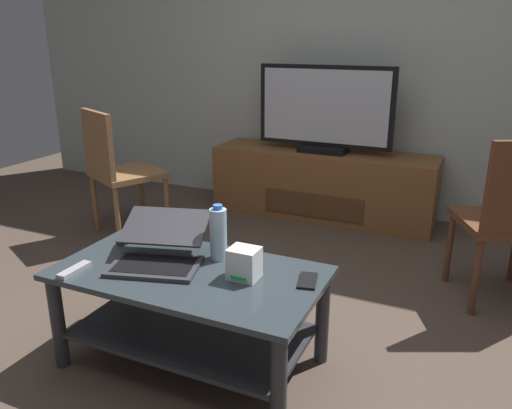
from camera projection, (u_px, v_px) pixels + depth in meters
ground_plane at (230, 358)px, 2.31m from camera, size 7.68×7.68×0.00m
back_wall at (368, 32)px, 3.87m from camera, size 6.40×0.12×2.80m
coffee_table at (190, 300)px, 2.18m from camera, size 1.12×0.60×0.45m
media_cabinet at (323, 184)px, 4.04m from camera, size 1.73×0.47×0.53m
television at (325, 111)px, 3.84m from camera, size 1.04×0.20×0.65m
side_chair at (117, 167)px, 3.57m from camera, size 0.59×0.59×0.91m
laptop at (159, 250)px, 2.20m from camera, size 0.47×0.48×0.18m
router_box at (244, 263)px, 2.05m from camera, size 0.12×0.11×0.13m
water_bottle_near at (218, 234)px, 2.21m from camera, size 0.07×0.07×0.25m
cell_phone at (308, 281)px, 2.04m from camera, size 0.10×0.15×0.01m
tv_remote at (132, 238)px, 2.44m from camera, size 0.07×0.16×0.02m
soundbar_remote at (74, 270)px, 2.12m from camera, size 0.05×0.16×0.02m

